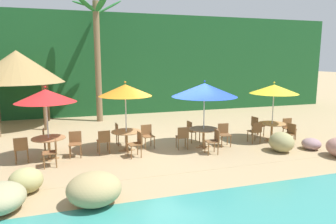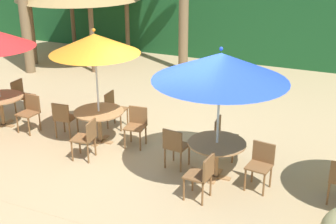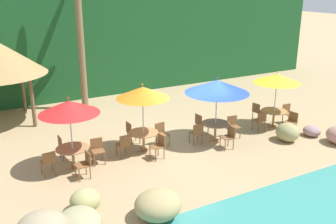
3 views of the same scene
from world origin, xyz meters
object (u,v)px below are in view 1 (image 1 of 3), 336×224
dining_table_blue (204,132)px  chair_red_right (53,151)px  chair_red_inland (47,138)px  umbrella_blue (204,90)px  chair_yellow_right (289,133)px  chair_yellow_left (256,131)px  dining_table_red (49,141)px  chair_orange_right (137,142)px  chair_blue_inland (192,130)px  chair_blue_seaward (224,133)px  dining_table_orange (126,135)px  chair_orange_inland (119,132)px  dining_table_yellow (272,126)px  chair_blue_right (214,140)px  chair_yellow_seaward (288,127)px  chair_yellow_inland (256,125)px  umbrella_orange (125,90)px  chair_orange_left (104,140)px  chair_orange_seaward (147,134)px  umbrella_yellow (274,89)px  palapa_hut (17,67)px  umbrella_red (46,96)px  palm_tree_second (97,44)px  chair_red_seaward (75,142)px  chair_red_left (21,148)px  chair_blue_left (183,136)px

dining_table_blue → chair_red_right: bearing=-174.6°
chair_red_inland → umbrella_blue: (5.65, -1.18, 1.70)m
dining_table_blue → chair_yellow_right: (3.29, -0.77, -0.10)m
chair_red_inland → chair_yellow_left: size_ratio=1.00×
dining_table_red → chair_orange_right: 2.96m
chair_red_right → dining_table_blue: (5.40, 0.51, 0.10)m
chair_blue_inland → chair_yellow_right: same height
chair_blue_seaward → chair_yellow_right: (2.43, -0.75, 0.00)m
dining_table_orange → chair_orange_inland: chair_orange_inland is taller
chair_blue_seaward → dining_table_yellow: chair_blue_seaward is taller
chair_blue_right → chair_yellow_seaward: same height
chair_yellow_seaward → chair_yellow_inland: bearing=142.3°
umbrella_orange → chair_orange_left: (-0.84, -0.16, -1.73)m
chair_orange_seaward → dining_table_orange: bearing=-167.8°
umbrella_blue → chair_blue_inland: 1.90m
umbrella_blue → umbrella_yellow: bearing=1.1°
chair_red_inland → chair_blue_seaward: bearing=-10.5°
chair_blue_seaward → palapa_hut: size_ratio=0.20×
chair_orange_left → chair_yellow_left: 5.98m
umbrella_red → palm_tree_second: size_ratio=0.39×
chair_yellow_seaward → chair_yellow_left: size_ratio=1.00×
chair_orange_inland → umbrella_blue: 3.69m
umbrella_red → chair_blue_seaward: umbrella_red is taller
chair_orange_left → palm_tree_second: palm_tree_second is taller
umbrella_yellow → chair_yellow_seaward: size_ratio=2.81×
dining_table_blue → chair_blue_inland: 0.86m
chair_orange_right → chair_yellow_left: (4.92, 0.29, 0.00)m
dining_table_red → chair_red_right: size_ratio=1.26×
chair_blue_seaward → chair_yellow_seaward: (3.10, 0.12, 0.00)m
chair_orange_inland → umbrella_blue: (3.00, -1.33, 1.70)m
chair_red_seaward → dining_table_blue: bearing=-4.3°
dining_table_red → chair_orange_seaward: chair_orange_seaward is taller
umbrella_blue → chair_blue_seaward: size_ratio=2.96×
chair_red_left → chair_orange_inland: (3.38, 1.17, 0.00)m
dining_table_blue → chair_yellow_left: chair_yellow_left is taller
chair_red_inland → chair_yellow_inland: bearing=-1.9°
chair_red_inland → chair_orange_seaward: bearing=-8.1°
chair_red_right → chair_blue_seaward: same height
umbrella_orange → chair_orange_right: (0.21, -0.83, -1.73)m
dining_table_orange → chair_yellow_right: (6.17, -1.25, -0.10)m
dining_table_orange → chair_blue_left: size_ratio=1.26×
umbrella_yellow → dining_table_yellow: 1.53m
chair_blue_right → chair_blue_left: bearing=135.7°
dining_table_red → palapa_hut: bearing=105.0°
chair_yellow_right → palapa_hut: bearing=145.9°
umbrella_orange → chair_blue_left: umbrella_orange is taller
dining_table_orange → umbrella_red: bearing=-176.8°
chair_orange_inland → chair_orange_right: same height
dining_table_yellow → palm_tree_second: 9.67m
dining_table_red → chair_blue_left: (4.69, -0.33, -0.10)m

